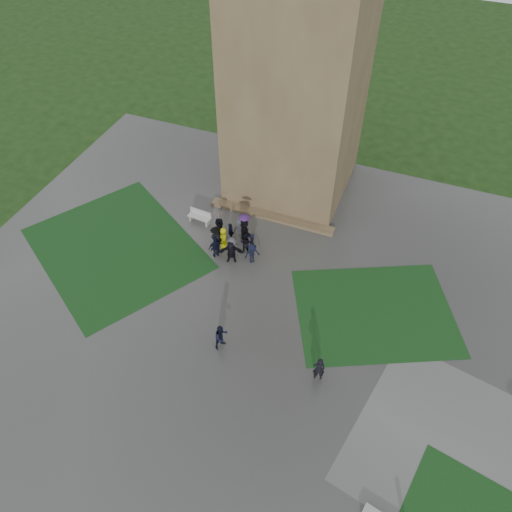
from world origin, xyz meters
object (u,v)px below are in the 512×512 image
(bench, at_px, (200,216))
(pedestrian_near, at_px, (319,369))
(tower, at_px, (299,67))
(pedestrian_mid, at_px, (221,337))

(bench, distance_m, pedestrian_near, 14.11)
(tower, relative_size, pedestrian_near, 10.39)
(pedestrian_mid, bearing_deg, pedestrian_near, -62.68)
(tower, bearing_deg, pedestrian_near, -66.77)
(bench, bearing_deg, tower, 60.92)
(tower, distance_m, bench, 11.66)
(tower, bearing_deg, bench, -123.95)
(bench, xyz_separation_m, pedestrian_near, (11.07, -8.75, 0.38))
(bench, height_order, pedestrian_near, pedestrian_near)
(tower, xyz_separation_m, bench, (-4.46, -6.63, -8.49))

